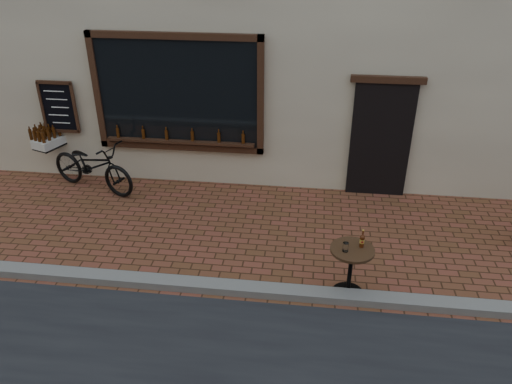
# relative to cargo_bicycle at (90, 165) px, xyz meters

# --- Properties ---
(ground) EXTENTS (90.00, 90.00, 0.00)m
(ground) POSITION_rel_cargo_bicycle_xyz_m (3.61, -2.95, -0.52)
(ground) COLOR brown
(ground) RESTS_ON ground
(kerb) EXTENTS (90.00, 0.25, 0.12)m
(kerb) POSITION_rel_cargo_bicycle_xyz_m (3.61, -2.75, -0.46)
(kerb) COLOR slate
(kerb) RESTS_ON ground
(cargo_bicycle) EXTENTS (2.36, 1.36, 1.10)m
(cargo_bicycle) POSITION_rel_cargo_bicycle_xyz_m (0.00, 0.00, 0.00)
(cargo_bicycle) COLOR black
(cargo_bicycle) RESTS_ON ground
(bistro_table) EXTENTS (0.61, 0.61, 1.04)m
(bistro_table) POSITION_rel_cargo_bicycle_xyz_m (4.89, -2.60, 0.03)
(bistro_table) COLOR black
(bistro_table) RESTS_ON ground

